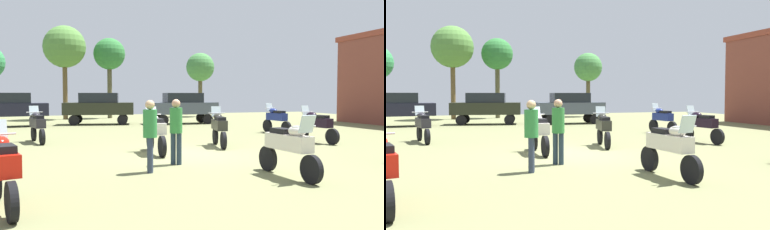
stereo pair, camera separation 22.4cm
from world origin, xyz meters
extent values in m
cube|color=olive|center=(0.00, 0.00, 0.01)|extent=(44.00, 52.00, 0.02)
cylinder|color=black|center=(-4.74, 5.48, 0.32)|extent=(0.26, 0.62, 0.61)
cylinder|color=black|center=(-4.37, 3.93, 0.32)|extent=(0.26, 0.62, 0.61)
cube|color=#27262C|center=(-4.55, 4.71, 0.81)|extent=(0.66, 1.40, 0.36)
ellipsoid|color=#27262C|center=(-4.62, 5.00, 1.09)|extent=(0.42, 0.54, 0.24)
cube|color=black|center=(-4.50, 4.48, 1.05)|extent=(0.42, 0.61, 0.12)
cube|color=silver|center=(-4.70, 5.33, 1.27)|extent=(0.39, 0.23, 0.39)
cylinder|color=#B7B7BC|center=(-4.68, 5.23, 1.21)|extent=(0.61, 0.18, 0.04)
cylinder|color=black|center=(-0.84, 1.22, 0.35)|extent=(0.12, 0.65, 0.65)
cylinder|color=black|center=(-0.85, -0.40, 0.35)|extent=(0.12, 0.65, 0.65)
cube|color=silver|center=(-0.85, 0.41, 0.85)|extent=(0.36, 1.38, 0.36)
ellipsoid|color=silver|center=(-0.85, 0.72, 1.13)|extent=(0.32, 0.48, 0.24)
cube|color=black|center=(-0.85, 0.17, 1.09)|extent=(0.30, 0.56, 0.12)
cube|color=silver|center=(-0.84, 1.07, 1.31)|extent=(0.36, 0.15, 0.39)
cylinder|color=#B7B7BC|center=(-0.84, 0.96, 1.25)|extent=(0.62, 0.04, 0.04)
cylinder|color=black|center=(6.24, 5.71, 0.34)|extent=(0.20, 0.65, 0.64)
cylinder|color=black|center=(6.43, 4.27, 0.34)|extent=(0.20, 0.65, 0.64)
cube|color=navy|center=(6.33, 4.99, 0.84)|extent=(0.52, 1.27, 0.36)
ellipsoid|color=navy|center=(6.30, 5.26, 1.12)|extent=(0.38, 0.52, 0.24)
cube|color=black|center=(6.36, 4.78, 1.08)|extent=(0.37, 0.59, 0.12)
cube|color=silver|center=(6.26, 5.57, 1.30)|extent=(0.38, 0.20, 0.39)
cylinder|color=#B7B7BC|center=(6.27, 5.48, 1.24)|extent=(0.62, 0.12, 0.04)
cylinder|color=black|center=(-4.53, -5.67, 0.33)|extent=(0.27, 0.63, 0.62)
cylinder|color=black|center=(1.20, -4.97, 0.33)|extent=(0.17, 0.63, 0.63)
cylinder|color=black|center=(1.08, -3.37, 0.33)|extent=(0.17, 0.63, 0.63)
cube|color=silver|center=(1.14, -4.17, 0.83)|extent=(0.47, 1.39, 0.36)
ellipsoid|color=silver|center=(1.16, -4.47, 1.11)|extent=(0.36, 0.50, 0.24)
cube|color=black|center=(1.12, -3.93, 1.07)|extent=(0.34, 0.58, 0.12)
cube|color=silver|center=(1.19, -4.81, 1.29)|extent=(0.37, 0.18, 0.39)
cylinder|color=#B7B7BC|center=(1.18, -4.71, 1.23)|extent=(0.62, 0.08, 0.04)
cylinder|color=black|center=(5.77, 2.01, 0.33)|extent=(0.21, 0.63, 0.61)
cylinder|color=black|center=(6.00, 0.42, 0.33)|extent=(0.21, 0.63, 0.61)
cube|color=black|center=(5.89, 1.22, 0.81)|extent=(0.55, 1.40, 0.36)
ellipsoid|color=black|center=(5.84, 1.52, 1.09)|extent=(0.39, 0.52, 0.24)
cube|color=black|center=(5.92, 0.98, 1.05)|extent=(0.38, 0.60, 0.12)
cube|color=silver|center=(5.80, 1.86, 1.27)|extent=(0.38, 0.20, 0.39)
cylinder|color=#B7B7BC|center=(5.81, 1.76, 1.21)|extent=(0.62, 0.12, 0.04)
cylinder|color=black|center=(1.89, 2.03, 0.33)|extent=(0.24, 0.63, 0.62)
cylinder|color=black|center=(1.59, 0.57, 0.33)|extent=(0.24, 0.63, 0.62)
cube|color=#272822|center=(1.74, 1.30, 0.82)|extent=(0.61, 1.32, 0.36)
ellipsoid|color=#272822|center=(1.80, 1.58, 1.10)|extent=(0.41, 0.53, 0.24)
cube|color=black|center=(1.70, 1.08, 1.06)|extent=(0.41, 0.61, 0.12)
cube|color=silver|center=(1.86, 1.89, 1.28)|extent=(0.38, 0.22, 0.39)
cylinder|color=#B7B7BC|center=(1.84, 1.80, 1.22)|extent=(0.61, 0.16, 0.04)
cylinder|color=black|center=(2.49, 12.02, 0.34)|extent=(0.65, 0.25, 0.64)
cylinder|color=black|center=(2.55, 13.45, 0.34)|extent=(0.65, 0.25, 0.64)
cylinder|color=black|center=(5.41, 11.89, 0.34)|extent=(0.65, 0.25, 0.64)
cylinder|color=black|center=(5.48, 13.33, 0.34)|extent=(0.65, 0.25, 0.64)
cube|color=#424C5B|center=(3.98, 12.67, 1.03)|extent=(4.37, 1.98, 0.75)
cube|color=black|center=(3.98, 12.67, 1.71)|extent=(2.43, 1.68, 0.61)
cylinder|color=black|center=(-2.80, 13.36, 0.34)|extent=(0.67, 0.34, 0.64)
cylinder|color=black|center=(-2.53, 14.78, 0.34)|extent=(0.67, 0.34, 0.64)
cylinder|color=black|center=(0.07, 12.81, 0.34)|extent=(0.67, 0.34, 0.64)
cylinder|color=black|center=(0.34, 14.23, 0.34)|extent=(0.67, 0.34, 0.64)
cube|color=black|center=(-1.23, 13.80, 1.03)|extent=(4.56, 2.58, 0.75)
cube|color=black|center=(-1.23, 13.80, 1.71)|extent=(2.62, 2.00, 0.61)
cylinder|color=black|center=(-4.93, 13.01, 0.34)|extent=(0.66, 0.29, 0.64)
cylinder|color=black|center=(-5.10, 14.44, 0.34)|extent=(0.66, 0.29, 0.64)
cube|color=black|center=(-6.47, 13.56, 1.03)|extent=(4.48, 2.28, 0.75)
cube|color=black|center=(-6.47, 13.56, 1.71)|extent=(2.53, 1.85, 0.61)
cylinder|color=#2B364A|center=(-1.75, -2.68, 0.45)|extent=(0.14, 0.14, 0.85)
cylinder|color=#2B364A|center=(-1.70, -2.52, 0.45)|extent=(0.14, 0.14, 0.85)
cylinder|color=#2D813D|center=(-1.73, -2.60, 1.21)|extent=(0.42, 0.42, 0.68)
sphere|color=tan|center=(-1.73, -2.60, 1.67)|extent=(0.23, 0.23, 0.23)
cylinder|color=#243343|center=(-0.75, -1.81, 0.45)|extent=(0.14, 0.14, 0.86)
cylinder|color=#243343|center=(-0.88, -1.70, 0.45)|extent=(0.14, 0.14, 0.86)
cylinder|color=#31813B|center=(-0.81, -1.76, 1.22)|extent=(0.48, 0.48, 0.68)
sphere|color=tan|center=(-0.81, -1.76, 1.67)|extent=(0.23, 0.23, 0.23)
cylinder|color=brown|center=(-3.13, 19.92, 2.42)|extent=(0.35, 0.35, 4.81)
sphere|color=#4F8239|center=(-3.13, 19.92, 5.54)|extent=(3.18, 3.18, 3.18)
cylinder|color=brown|center=(8.06, 20.49, 1.88)|extent=(0.35, 0.35, 3.72)
sphere|color=#427F3F|center=(8.06, 20.49, 4.29)|extent=(2.44, 2.44, 2.44)
cylinder|color=#4E4A31|center=(0.30, 20.50, 2.31)|extent=(0.36, 0.36, 4.58)
sphere|color=#2D7233|center=(0.30, 20.50, 5.17)|extent=(2.51, 2.51, 2.51)
camera|label=1|loc=(-3.90, -12.04, 1.91)|focal=37.37mm
camera|label=2|loc=(-3.69, -12.11, 1.91)|focal=37.37mm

